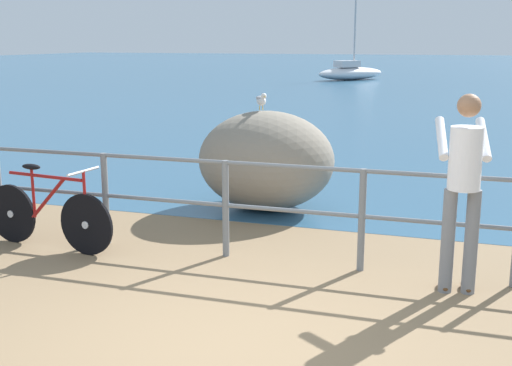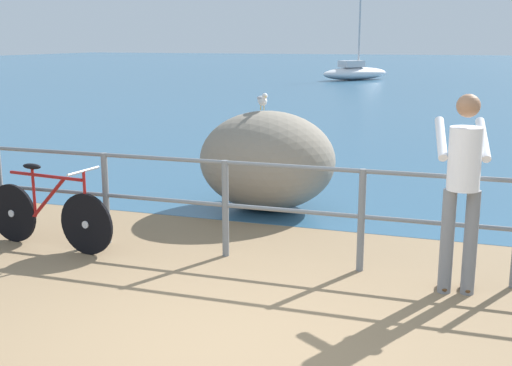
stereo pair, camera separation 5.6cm
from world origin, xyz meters
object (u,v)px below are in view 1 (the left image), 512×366
at_px(breakwater_boulder_main, 266,160).
at_px(sailboat, 351,72).
at_px(person_at_railing, 463,184).
at_px(seagull, 261,100).
at_px(bicycle, 48,214).

relative_size(breakwater_boulder_main, sailboat, 0.37).
bearing_deg(breakwater_boulder_main, person_at_railing, -42.51).
distance_m(seagull, sailboat, 28.32).
bearing_deg(breakwater_boulder_main, sailboat, 97.53).
relative_size(bicycle, seagull, 5.29).
bearing_deg(person_at_railing, breakwater_boulder_main, 38.82).
bearing_deg(bicycle, person_at_railing, 7.92).
height_order(person_at_railing, seagull, person_at_railing).
xyz_separation_m(person_at_railing, sailboat, (-6.22, 30.43, -0.57)).
bearing_deg(sailboat, bicycle, -136.52).
xyz_separation_m(seagull, sailboat, (-3.63, 28.07, -1.03)).
height_order(bicycle, person_at_railing, person_at_railing).
distance_m(person_at_railing, sailboat, 31.06).
height_order(bicycle, seagull, seagull).
distance_m(person_at_railing, seagull, 3.54).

